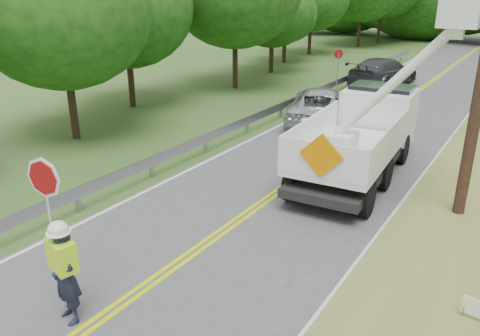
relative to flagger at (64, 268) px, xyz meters
The scene contains 8 objects.
road 13.31m from the flagger, 87.96° to the left, with size 7.20×96.00×0.03m.
guardrail 14.61m from the flagger, 104.06° to the left, with size 0.18×48.00×0.77m.
flagger is the anchor object (origin of this frame).
bucket_truck 10.98m from the flagger, 78.71° to the left, with size 4.65×7.49×7.11m.
suv_silver 15.69m from the flagger, 96.37° to the left, with size 2.62×5.68×1.58m, color #BBBDC3.
suv_darkgrey 25.73m from the flagger, 94.26° to the left, with size 2.39×5.88×1.71m, color #37393F.
stop_sign_permanent 22.25m from the flagger, 99.02° to the left, with size 0.43×0.36×2.53m.
yard_sign 7.50m from the flagger, 29.55° to the left, with size 0.50×0.11×0.72m.
Camera 1 is at (6.28, -3.86, 5.99)m, focal length 35.92 mm.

